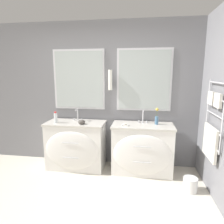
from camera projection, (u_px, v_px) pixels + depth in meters
wall_back at (96, 94)px, 3.70m from camera, size 5.30×0.15×2.60m
vanity_left at (76, 145)px, 3.57m from camera, size 1.03×0.58×0.84m
vanity_right at (142, 149)px, 3.40m from camera, size 1.03×0.58×0.84m
faucet_left at (77, 115)px, 3.62m from camera, size 0.17×0.14×0.22m
faucet_right at (143, 117)px, 3.45m from camera, size 0.17×0.14×0.22m
toiletry_bottle at (56, 118)px, 3.47m from camera, size 0.06×0.06×0.20m
amenity_bowl at (82, 122)px, 3.39m from camera, size 0.12×0.12×0.07m
flower_vase at (157, 118)px, 3.36m from camera, size 0.06×0.06×0.28m
soap_dish at (125, 125)px, 3.28m from camera, size 0.11×0.07×0.04m
waste_bin at (190, 184)px, 2.91m from camera, size 0.21×0.21×0.21m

